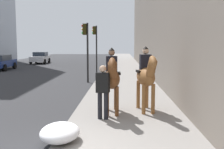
{
  "coord_description": "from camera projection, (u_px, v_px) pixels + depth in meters",
  "views": [
    {
      "loc": [
        -5.7,
        -1.62,
        2.49
      ],
      "look_at": [
        4.0,
        -1.32,
        1.4
      ],
      "focal_mm": 44.32,
      "sensor_mm": 36.0,
      "label": 1
    }
  ],
  "objects": [
    {
      "name": "car_mid_lane",
      "position": [
        40.0,
        58.0,
        34.68
      ],
      "size": [
        3.99,
        2.03,
        1.44
      ],
      "rotation": [
        0.0,
        0.0,
        3.18
      ],
      "color": "silver",
      "rests_on": "ground"
    },
    {
      "name": "traffic_light_far_curb",
      "position": [
        95.0,
        41.0,
        23.57
      ],
      "size": [
        0.2,
        0.44,
        4.0
      ],
      "color": "black",
      "rests_on": "ground"
    },
    {
      "name": "snow_pile_near",
      "position": [
        60.0,
        132.0,
        6.72
      ],
      "size": [
        1.24,
        0.95,
        0.43
      ],
      "primitive_type": "ellipsoid",
      "color": "white",
      "rests_on": "sidewalk_slab"
    },
    {
      "name": "pedestrian_greeting",
      "position": [
        103.0,
        88.0,
        8.62
      ],
      "size": [
        0.33,
        0.44,
        1.7
      ],
      "rotation": [
        0.0,
        0.0,
        -0.2
      ],
      "color": "black",
      "rests_on": "sidewalk_slab"
    },
    {
      "name": "mounted_horse_near",
      "position": [
        112.0,
        78.0,
        9.31
      ],
      "size": [
        2.15,
        0.64,
        2.24
      ],
      "rotation": [
        0.0,
        0.0,
        3.19
      ],
      "color": "brown",
      "rests_on": "sidewalk_slab"
    },
    {
      "name": "mounted_horse_far",
      "position": [
        146.0,
        76.0,
        9.58
      ],
      "size": [
        2.15,
        0.77,
        2.28
      ],
      "rotation": [
        0.0,
        0.0,
        3.28
      ],
      "color": "brown",
      "rests_on": "sidewalk_slab"
    },
    {
      "name": "traffic_light_near_curb",
      "position": [
        86.0,
        43.0,
        17.49
      ],
      "size": [
        0.2,
        0.44,
        3.78
      ],
      "color": "black",
      "rests_on": "ground"
    }
  ]
}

